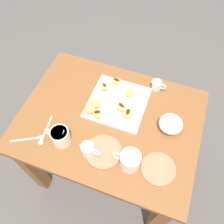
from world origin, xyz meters
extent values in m
plane|color=#514C47|center=(0.00, 0.00, 0.00)|extent=(8.00, 8.00, 0.00)
cube|color=brown|center=(0.00, 0.00, 0.69)|extent=(0.93, 0.70, 0.04)
cube|color=brown|center=(-0.40, -0.29, 0.34)|extent=(0.07, 0.07, 0.67)
cube|color=brown|center=(0.40, -0.29, 0.34)|extent=(0.07, 0.07, 0.67)
cube|color=brown|center=(-0.40, 0.29, 0.34)|extent=(0.07, 0.07, 0.67)
cube|color=brown|center=(0.40, 0.29, 0.34)|extent=(0.07, 0.07, 0.67)
cube|color=silver|center=(-0.01, -0.10, 0.72)|extent=(0.30, 0.30, 0.02)
cylinder|color=silver|center=(-0.17, 0.20, 0.75)|extent=(0.09, 0.09, 0.09)
torus|color=silver|center=(-0.11, 0.20, 0.76)|extent=(0.06, 0.01, 0.06)
cylinder|color=black|center=(-0.17, 0.20, 0.79)|extent=(0.08, 0.08, 0.01)
cylinder|color=silver|center=(-0.19, 0.20, 0.79)|extent=(0.01, 0.04, 0.12)
cylinder|color=silver|center=(0.17, 0.20, 0.75)|extent=(0.09, 0.09, 0.09)
torus|color=silver|center=(0.23, 0.20, 0.76)|extent=(0.06, 0.01, 0.06)
cylinder|color=black|center=(0.17, 0.20, 0.79)|extent=(0.08, 0.08, 0.01)
cylinder|color=silver|center=(0.15, 0.20, 0.79)|extent=(0.04, 0.01, 0.12)
cylinder|color=silver|center=(0.03, 0.21, 0.74)|extent=(0.06, 0.06, 0.07)
cone|color=silver|center=(0.06, 0.21, 0.77)|extent=(0.02, 0.02, 0.02)
torus|color=silver|center=(-0.01, 0.21, 0.75)|extent=(0.05, 0.01, 0.05)
cylinder|color=white|center=(0.03, 0.21, 0.77)|extent=(0.05, 0.05, 0.01)
ellipsoid|color=silver|center=(-0.30, -0.06, 0.74)|extent=(0.12, 0.12, 0.07)
sphere|color=beige|center=(-0.30, -0.06, 0.76)|extent=(0.07, 0.07, 0.07)
ellipsoid|color=green|center=(-0.29, -0.06, 0.78)|extent=(0.03, 0.03, 0.01)
cylinder|color=silver|center=(-0.17, -0.27, 0.74)|extent=(0.05, 0.05, 0.05)
cone|color=silver|center=(-0.15, -0.27, 0.75)|extent=(0.02, 0.02, 0.02)
torus|color=silver|center=(-0.21, -0.27, 0.74)|extent=(0.04, 0.01, 0.04)
cylinder|color=#381E11|center=(-0.17, -0.27, 0.76)|extent=(0.04, 0.04, 0.01)
cylinder|color=#E5704C|center=(-0.30, 0.17, 0.71)|extent=(0.16, 0.16, 0.01)
cylinder|color=#E5704C|center=(-0.04, 0.18, 0.71)|extent=(0.17, 0.17, 0.01)
cube|color=silver|center=(0.27, 0.17, 0.71)|extent=(0.03, 0.15, 0.00)
ellipsoid|color=silver|center=(0.26, 0.24, 0.71)|extent=(0.03, 0.02, 0.01)
cube|color=silver|center=(0.34, 0.25, 0.71)|extent=(0.14, 0.08, 0.00)
ellipsoid|color=silver|center=(0.28, 0.22, 0.71)|extent=(0.03, 0.02, 0.01)
ellipsoid|color=#DBA351|center=(0.06, 0.01, 0.74)|extent=(0.07, 0.07, 0.03)
ellipsoid|color=#381E11|center=(0.06, 0.01, 0.76)|extent=(0.04, 0.03, 0.00)
ellipsoid|color=#DBA351|center=(0.09, -0.16, 0.74)|extent=(0.05, 0.06, 0.04)
ellipsoid|color=#381E11|center=(0.09, -0.16, 0.76)|extent=(0.03, 0.03, 0.00)
ellipsoid|color=#DBA351|center=(0.10, 0.00, 0.74)|extent=(0.08, 0.07, 0.04)
ellipsoid|color=#DBA351|center=(0.04, -0.22, 0.74)|extent=(0.07, 0.07, 0.03)
ellipsoid|color=#381E11|center=(0.04, -0.22, 0.75)|extent=(0.04, 0.02, 0.00)
ellipsoid|color=#DBA351|center=(0.09, -0.04, 0.74)|extent=(0.07, 0.07, 0.04)
ellipsoid|color=#DBA351|center=(-0.05, -0.17, 0.74)|extent=(0.07, 0.07, 0.03)
ellipsoid|color=#DBA351|center=(-0.04, -0.07, 0.74)|extent=(0.07, 0.07, 0.03)
ellipsoid|color=#381E11|center=(-0.04, -0.07, 0.76)|extent=(0.04, 0.03, 0.00)
ellipsoid|color=#DBA351|center=(-0.08, -0.04, 0.74)|extent=(0.07, 0.07, 0.04)
ellipsoid|color=#381E11|center=(-0.08, -0.04, 0.76)|extent=(0.02, 0.04, 0.00)
camera|label=1|loc=(-0.22, 0.56, 1.73)|focal=37.02mm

